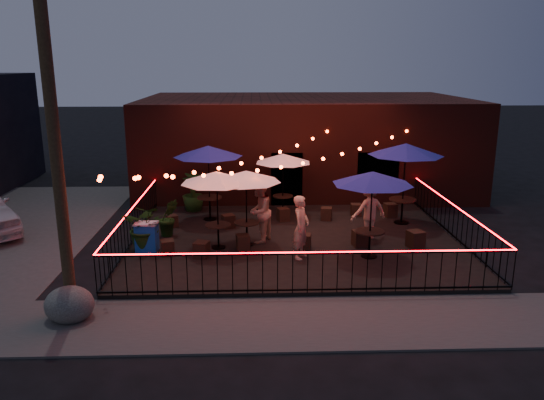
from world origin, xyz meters
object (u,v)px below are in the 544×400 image
Objects in this scene: cafe_table_5 at (406,151)px; boulder at (69,305)px; cooler at (147,237)px; cafe_table_1 at (208,152)px; cafe_table_0 at (217,178)px; utility_pole at (54,138)px; cafe_table_3 at (283,159)px; cafe_table_4 at (373,179)px; cafe_table_2 at (246,177)px.

boulder is at bearing -144.50° from cafe_table_5.
cafe_table_5 is at bearing 22.17° from cooler.
cafe_table_1 is at bearing 68.61° from cooler.
cafe_table_0 is 1.00× the size of cafe_table_1.
utility_pole is at bearing -99.88° from cooler.
cafe_table_1 is 6.65m from cafe_table_5.
cafe_table_3 is (2.59, 0.57, -0.35)m from cafe_table_1.
cafe_table_1 is 0.91× the size of cafe_table_4.
cafe_table_5 reaches higher than cooler.
boulder is (-9.12, -6.50, -2.29)m from cafe_table_5.
cafe_table_0 is 2.68m from cooler.
cafe_table_2 reaches higher than cooler.
utility_pole reaches higher than cooler.
cafe_table_5 is (6.61, -0.68, 0.13)m from cafe_table_1.
cafe_table_0 is 3.08× the size of cooler.
cafe_table_3 is (1.27, 3.30, -0.06)m from cafe_table_2.
cafe_table_3 is 5.83m from cooler.
cafe_table_5 is at bearing 33.78° from utility_pole.
cafe_table_1 is 6.17m from cafe_table_4.
cafe_table_2 is 3.67m from cafe_table_4.
cafe_table_5 is (5.29, 2.05, 0.43)m from cafe_table_2.
cafe_table_4 is at bearing -119.49° from cafe_table_5.
cafe_table_5 is (9.20, 6.15, -1.33)m from utility_pole.
utility_pole is 9.27× the size of cooler.
cafe_table_3 is at bearing 54.99° from utility_pole.
cooler is (-8.20, -2.48, -2.08)m from cafe_table_5.
cafe_table_2 is (3.91, 4.10, -1.76)m from utility_pole.
cafe_table_1 is 1.05× the size of cafe_table_3.
cafe_table_4 is at bearing -63.50° from cafe_table_3.
cafe_table_0 is 0.87m from cafe_table_2.
cooler is at bearing 74.78° from utility_pole.
boulder is (-5.10, -7.75, -1.80)m from cafe_table_3.
cafe_table_2 is at bearing 13.74° from cooler.
boulder is at bearing -130.71° from cafe_table_2.
cafe_table_4 is at bearing 24.36° from boulder.
utility_pole is 9.22m from cafe_table_3.
cafe_table_2 is at bearing 46.36° from utility_pole.
cafe_table_2 is 2.47× the size of boulder.
cafe_table_2 is 6.16m from boulder.
cafe_table_1 reaches higher than cafe_table_4.
cooler is at bearing -138.30° from cafe_table_3.
utility_pole is 3.63m from boulder.
cafe_table_2 is 2.81× the size of cooler.
cafe_table_0 is at bearing 168.17° from cafe_table_4.
utility_pole is 5.93m from cafe_table_2.
cafe_table_4 is (3.48, -1.14, 0.17)m from cafe_table_2.
boulder is at bearing -77.02° from utility_pole.
cafe_table_1 is 2.72× the size of boulder.
cafe_table_0 is 1.05× the size of cafe_table_3.
cafe_table_0 is 0.88× the size of cafe_table_5.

